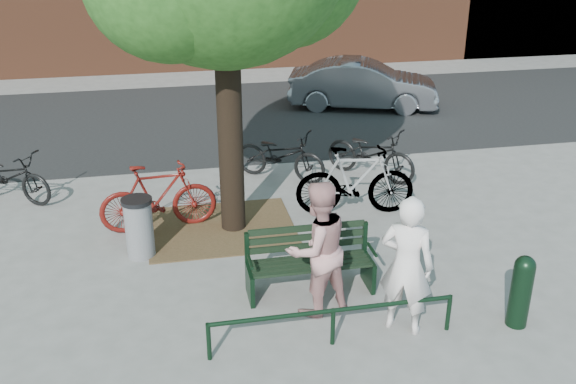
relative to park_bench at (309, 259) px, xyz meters
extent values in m
plane|color=gray|center=(0.00, -0.08, -0.48)|extent=(90.00, 90.00, 0.00)
cube|color=brown|center=(-1.00, 2.12, -0.47)|extent=(2.40, 2.00, 0.02)
cube|color=black|center=(0.00, 8.42, -0.47)|extent=(40.00, 7.00, 0.01)
cube|color=black|center=(-0.84, -0.08, -0.25)|extent=(0.06, 0.52, 0.45)
cube|color=black|center=(-0.84, 0.15, 0.19)|extent=(0.06, 0.06, 0.44)
cylinder|color=black|center=(-0.84, -0.18, 0.15)|extent=(0.04, 0.36, 0.04)
cube|color=black|center=(0.84, -0.08, -0.25)|extent=(0.06, 0.52, 0.45)
cube|color=black|center=(0.84, 0.15, 0.19)|extent=(0.06, 0.06, 0.44)
cylinder|color=black|center=(0.84, -0.18, 0.15)|extent=(0.04, 0.36, 0.04)
cube|color=black|center=(0.00, -0.08, -0.03)|extent=(1.64, 0.46, 0.04)
cube|color=black|center=(0.00, 0.15, 0.26)|extent=(1.64, 0.03, 0.47)
cylinder|color=black|center=(-1.50, -1.28, -0.23)|extent=(0.06, 0.06, 0.50)
cylinder|color=black|center=(0.00, -1.28, -0.23)|extent=(0.06, 0.06, 0.50)
cylinder|color=black|center=(1.50, -1.28, -0.23)|extent=(0.06, 0.06, 0.50)
cylinder|color=black|center=(0.00, -1.28, 0.00)|extent=(3.00, 0.06, 0.06)
cylinder|color=black|center=(-0.80, 2.12, 1.42)|extent=(0.40, 0.40, 3.80)
imported|color=silver|center=(0.95, -1.13, 0.43)|extent=(0.80, 0.73, 1.82)
imported|color=tan|center=(-0.02, -0.52, 0.44)|extent=(1.07, 0.95, 1.83)
cylinder|color=black|center=(2.42, -1.35, -0.05)|extent=(0.27, 0.27, 0.86)
sphere|color=black|center=(2.42, -1.35, 0.38)|extent=(0.27, 0.27, 0.27)
cylinder|color=gray|center=(-2.31, 1.45, -0.03)|extent=(0.42, 0.42, 0.89)
cylinder|color=black|center=(-2.31, 1.45, 0.44)|extent=(0.47, 0.47, 0.06)
imported|color=black|center=(-4.65, 4.02, 0.00)|extent=(1.89, 1.49, 0.96)
imported|color=#540F0C|center=(-2.00, 2.32, 0.10)|extent=(1.96, 0.70, 1.15)
imported|color=black|center=(0.37, 4.09, 0.02)|extent=(1.93, 1.62, 0.99)
imported|color=gray|center=(1.34, 2.26, 0.14)|extent=(2.12, 0.85, 1.24)
imported|color=black|center=(2.14, 3.82, 0.03)|extent=(1.81, 1.87, 1.01)
imported|color=slate|center=(3.49, 8.62, 0.17)|extent=(4.16, 2.53, 1.29)
camera|label=1|loc=(-1.81, -7.51, 4.37)|focal=40.00mm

